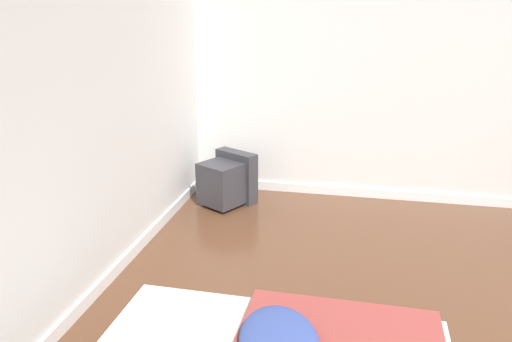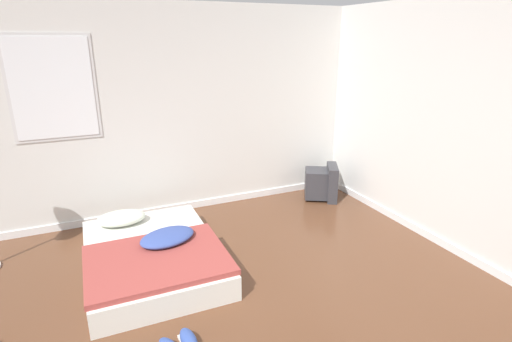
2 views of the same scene
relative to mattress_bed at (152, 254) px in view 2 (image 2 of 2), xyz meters
name	(u,v)px [view 2 (image 2 of 2)]	position (x,y,z in m)	size (l,w,h in m)	color
wall_back	(144,116)	(0.23, 1.31, 1.14)	(7.91, 0.08, 2.60)	silver
mattress_bed	(152,254)	(0.00, 0.00, 0.00)	(1.27, 1.73, 0.38)	silver
crt_tv	(322,183)	(2.54, 0.86, 0.09)	(0.58, 0.56, 0.49)	#333338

